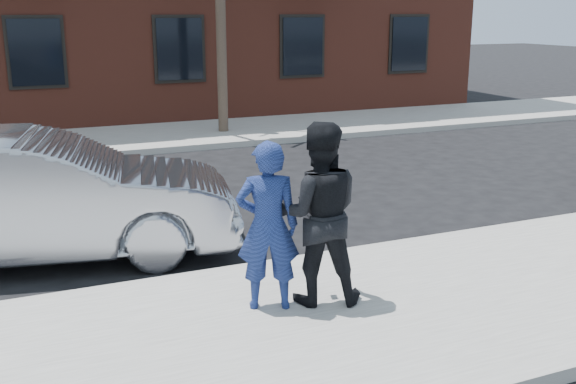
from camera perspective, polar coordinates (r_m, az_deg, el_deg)
name	(u,v)px	position (r m, az deg, el deg)	size (l,w,h in m)	color
ground	(135,358)	(6.84, -12.81, -13.58)	(100.00, 100.00, 0.00)	black
near_sidewalk	(140,364)	(6.58, -12.42, -14.00)	(50.00, 3.50, 0.15)	gray
near_curb	(109,292)	(8.19, -14.94, -8.16)	(50.00, 0.10, 0.15)	#999691
far_sidewalk	(45,145)	(17.51, -19.90, 3.77)	(50.00, 3.50, 0.15)	gray
far_curb	(51,159)	(15.74, -19.43, 2.63)	(50.00, 0.10, 0.15)	#999691
silver_sedan	(38,198)	(9.46, -20.38, -0.46)	(1.81, 5.20, 1.71)	#999BA3
man_hoodie	(268,226)	(7.05, -1.73, -2.89)	(0.77, 0.63, 1.82)	navy
man_peacoat	(318,214)	(7.19, 2.57, -1.85)	(1.17, 1.04, 1.99)	black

